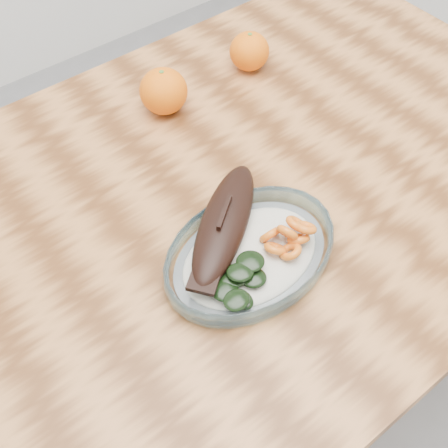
# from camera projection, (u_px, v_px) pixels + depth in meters

# --- Properties ---
(ground) EXTENTS (3.00, 3.00, 0.00)m
(ground) POSITION_uv_depth(u_px,v_px,m) (238.00, 372.00, 1.48)
(ground) COLOR slate
(ground) RESTS_ON ground
(dining_table) EXTENTS (1.20, 0.80, 0.75)m
(dining_table) POSITION_uv_depth(u_px,v_px,m) (246.00, 217.00, 0.96)
(dining_table) COLOR #573014
(dining_table) RESTS_ON ground
(plated_meal) EXTENTS (0.49, 0.49, 0.08)m
(plated_meal) POSITION_uv_depth(u_px,v_px,m) (249.00, 250.00, 0.78)
(plated_meal) COLOR white
(plated_meal) RESTS_ON dining_table
(orange_left) EXTENTS (0.08, 0.08, 0.08)m
(orange_left) POSITION_uv_depth(u_px,v_px,m) (164.00, 91.00, 0.96)
(orange_left) COLOR #FF6005
(orange_left) RESTS_ON dining_table
(orange_right) EXTENTS (0.07, 0.07, 0.07)m
(orange_right) POSITION_uv_depth(u_px,v_px,m) (249.00, 51.00, 1.03)
(orange_right) COLOR #FF6005
(orange_right) RESTS_ON dining_table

